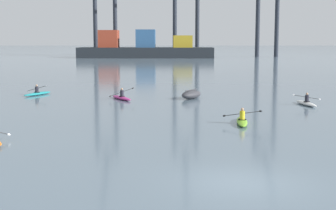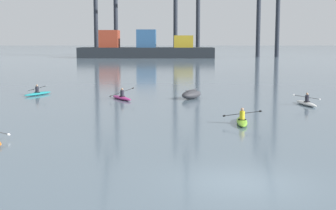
# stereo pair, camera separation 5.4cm
# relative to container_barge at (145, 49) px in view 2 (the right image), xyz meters

# --- Properties ---
(ground_plane) EXTENTS (800.00, 800.00, 0.00)m
(ground_plane) POSITION_rel_container_barge_xyz_m (9.85, -117.63, -2.48)
(ground_plane) COLOR slate
(container_barge) EXTENTS (36.22, 8.83, 7.54)m
(container_barge) POSITION_rel_container_barge_xyz_m (0.00, 0.00, 0.00)
(container_barge) COLOR #1E2328
(container_barge) RESTS_ON ground
(capsized_dinghy) EXTENTS (2.28, 2.80, 0.76)m
(capsized_dinghy) POSITION_rel_container_barge_xyz_m (9.02, -93.23, -2.13)
(capsized_dinghy) COLOR #38383D
(capsized_dinghy) RESTS_ON ground
(kayak_white) EXTENTS (2.24, 3.45, 0.95)m
(kayak_white) POSITION_rel_container_barge_xyz_m (17.48, -97.26, -2.30)
(kayak_white) COLOR silver
(kayak_white) RESTS_ON ground
(kayak_teal) EXTENTS (2.05, 3.32, 0.95)m
(kayak_teal) POSITION_rel_container_barge_xyz_m (-4.48, -90.70, -2.30)
(kayak_teal) COLOR teal
(kayak_teal) RESTS_ON ground
(kayak_magenta) EXTENTS (2.20, 3.25, 0.96)m
(kayak_magenta) POSITION_rel_container_barge_xyz_m (3.28, -93.83, -2.30)
(kayak_magenta) COLOR #C13384
(kayak_magenta) RESTS_ON ground
(kayak_lime) EXTENTS (2.26, 3.44, 0.95)m
(kayak_lime) POSITION_rel_container_barge_xyz_m (11.51, -105.54, -2.30)
(kayak_lime) COLOR #7ABC2D
(kayak_lime) RESTS_ON ground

